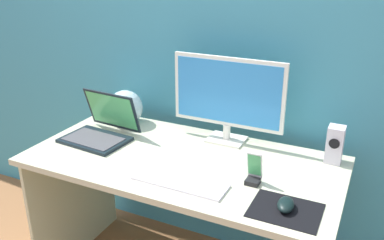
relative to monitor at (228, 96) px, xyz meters
name	(u,v)px	position (x,y,z in m)	size (l,w,h in m)	color
wall_back	(222,29)	(-0.11, 0.18, 0.28)	(6.00, 0.04, 2.50)	teal
desk	(183,188)	(-0.11, -0.26, -0.38)	(1.41, 0.70, 0.74)	beige
monitor	(228,96)	(0.00, 0.00, 0.00)	(0.55, 0.14, 0.42)	white
speaker_right	(335,145)	(0.51, 0.00, -0.15)	(0.07, 0.08, 0.17)	silver
laptop	(101,130)	(-0.58, -0.24, -0.18)	(0.34, 0.31, 0.22)	black
fishbowl	(125,108)	(-0.57, -0.02, -0.14)	(0.19, 0.19, 0.19)	silver
keyboard_external	(180,182)	(-0.02, -0.46, -0.22)	(0.39, 0.13, 0.01)	white
mousepad	(285,210)	(0.41, -0.47, -0.23)	(0.25, 0.20, 0.00)	black
mouse	(286,205)	(0.41, -0.46, -0.21)	(0.06, 0.10, 0.04)	black
phone_in_dock	(254,172)	(0.24, -0.33, -0.18)	(0.06, 0.06, 0.14)	black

